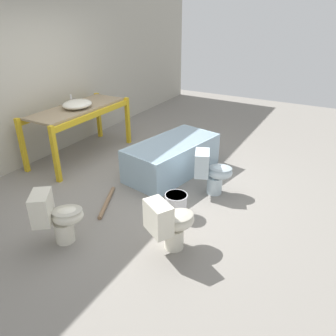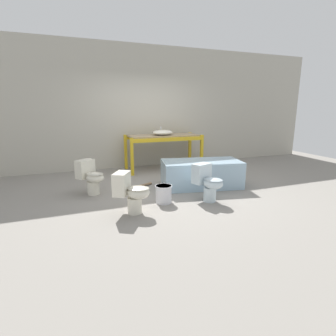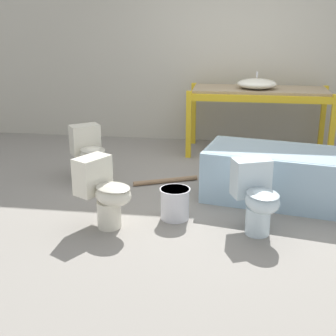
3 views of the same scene
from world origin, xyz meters
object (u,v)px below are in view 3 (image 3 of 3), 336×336
Objects in this scene: sink_basin at (257,84)px; toilet_extra at (104,191)px; toilet_near at (257,196)px; toilet_far at (90,152)px; bucket_white at (175,203)px; bathtub_main at (283,172)px.

sink_basin reaches higher than toilet_extra.
toilet_near is 1.38m from toilet_extra.
sink_basin is 0.82× the size of toilet_near.
toilet_far is 1.46m from bucket_white.
toilet_far is at bearing 53.32° from toilet_extra.
bucket_white is (-1.05, -0.63, -0.15)m from bathtub_main.
toilet_extra is 0.70m from bucket_white.
toilet_far is 1.28m from toilet_extra.
toilet_extra is at bearing -103.33° from toilet_far.
sink_basin is 1.73× the size of bucket_white.
toilet_far is (-2.17, 0.29, 0.04)m from bathtub_main.
bucket_white is at bearing -75.86° from toilet_far.
toilet_extra reaches higher than bucket_white.
toilet_near is at bearing -56.51° from toilet_extra.
sink_basin reaches higher than bucket_white.
sink_basin reaches higher than toilet_far.
toilet_far is 1.00× the size of toilet_extra.
sink_basin reaches higher than toilet_near.
bathtub_main reaches higher than bucket_white.
toilet_near is at bearing -91.22° from sink_basin.
toilet_near is (-0.05, -2.50, -0.63)m from sink_basin.
bucket_white is at bearing 144.92° from toilet_near.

